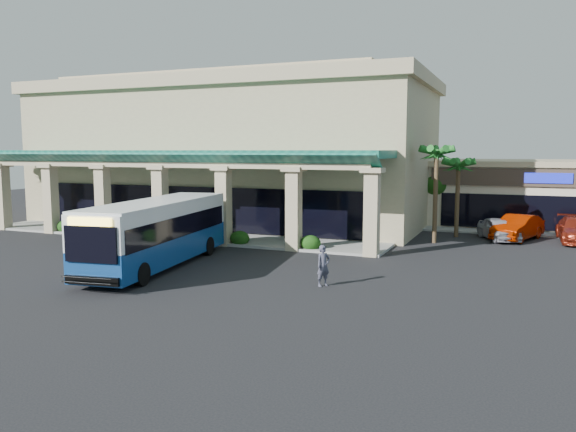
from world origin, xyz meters
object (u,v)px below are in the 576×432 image
at_px(transit_bus, 158,234).
at_px(car_white, 518,227).
at_px(pedestrian, 323,266).
at_px(car_silver, 499,229).

relative_size(transit_bus, car_white, 2.39).
bearing_deg(pedestrian, car_silver, 12.01).
distance_m(pedestrian, car_white, 17.92).
distance_m(car_silver, car_white, 1.21).
bearing_deg(pedestrian, car_white, 9.30).
distance_m(transit_bus, pedestrian, 8.84).
xyz_separation_m(transit_bus, car_white, (16.22, 15.59, -0.82)).
bearing_deg(car_white, pedestrian, -93.50).
relative_size(car_silver, car_white, 0.86).
relative_size(pedestrian, car_silver, 0.42).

